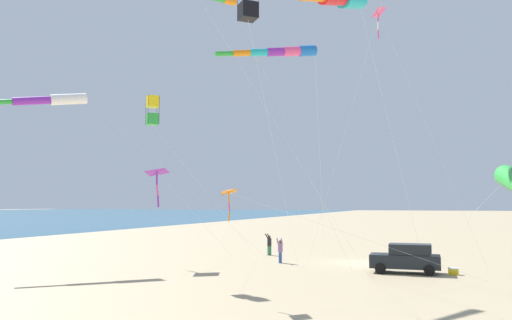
{
  "coord_description": "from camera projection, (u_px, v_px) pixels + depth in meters",
  "views": [
    {
      "loc": [
        5.95,
        -38.76,
        4.42
      ],
      "look_at": [
        -3.53,
        -12.3,
        6.82
      ],
      "focal_mm": 35.87,
      "sensor_mm": 36.0,
      "label": 1
    }
  ],
  "objects": [
    {
      "name": "kite_windsock_black_fish_shape",
      "position": [
        49.0,
        100.0,
        37.27
      ],
      "size": [
        17.0,
        13.66,
        12.73
      ],
      "color": "white",
      "rests_on": "ground_plane"
    },
    {
      "name": "person_adult_flyer",
      "position": [
        269.0,
        243.0,
        43.78
      ],
      "size": [
        0.64,
        0.67,
        1.86
      ],
      "color": "#3D7F51",
      "rests_on": "ground_plane"
    },
    {
      "name": "parked_car",
      "position": [
        406.0,
        258.0,
        32.57
      ],
      "size": [
        4.35,
        2.17,
        1.85
      ],
      "color": "black",
      "rests_on": "ground_plane"
    },
    {
      "name": "cooler_box",
      "position": [
        453.0,
        271.0,
        31.8
      ],
      "size": [
        0.62,
        0.42,
        0.42
      ],
      "color": "yellow",
      "rests_on": "ground_plane"
    },
    {
      "name": "kite_windsock_magenta_far_left",
      "position": [
        281.0,
        52.0,
        24.52
      ],
      "size": [
        4.21,
        18.5,
        12.19
      ],
      "color": "blue",
      "rests_on": "ground_plane"
    },
    {
      "name": "kite_delta_blue_topmost",
      "position": [
        231.0,
        193.0,
        23.51
      ],
      "size": [
        12.1,
        10.85,
        5.16
      ],
      "color": "orange",
      "rests_on": "ground_plane"
    },
    {
      "name": "kite_delta_long_streamer_right",
      "position": [
        157.0,
        172.0,
        36.71
      ],
      "size": [
        3.39,
        9.21,
        7.06
      ],
      "color": "purple",
      "rests_on": "ground_plane"
    },
    {
      "name": "person_child_green_jacket",
      "position": [
        280.0,
        249.0,
        38.11
      ],
      "size": [
        0.43,
        0.55,
        1.88
      ],
      "color": "#335199",
      "rests_on": "ground_plane"
    },
    {
      "name": "kite_box_striped_overhead",
      "position": [
        153.0,
        111.0,
        31.2
      ],
      "size": [
        2.76,
        13.44,
        10.97
      ],
      "color": "yellow",
      "rests_on": "ground_plane"
    },
    {
      "name": "kite_delta_small_distant",
      "position": [
        378.0,
        13.0,
        32.23
      ],
      "size": [
        6.69,
        5.74,
        16.79
      ],
      "color": "#EF4C93",
      "rests_on": "ground_plane"
    },
    {
      "name": "ground_plane",
      "position": [
        356.0,
        263.0,
        37.98
      ],
      "size": [
        600.0,
        600.0,
        0.0
      ],
      "primitive_type": "plane",
      "color": "tan"
    }
  ]
}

